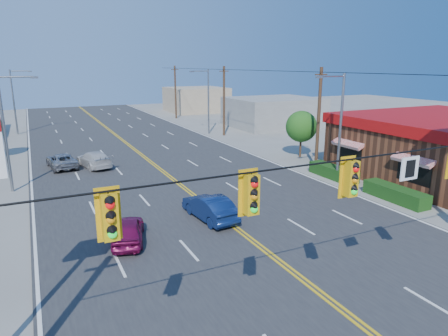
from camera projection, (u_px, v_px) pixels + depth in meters
name	position (u px, v px, depth m)	size (l,w,h in m)	color
ground	(365.00, 330.00, 13.34)	(160.00, 160.00, 0.00)	gray
road	(172.00, 179.00, 30.75)	(20.00, 120.00, 0.06)	#2D2D30
signal_span	(377.00, 191.00, 12.06)	(24.32, 0.34, 9.00)	#47301E
kfc	(443.00, 145.00, 31.59)	(16.30, 12.40, 4.70)	brown
streetlight_se	(339.00, 122.00, 28.95)	(2.55, 0.25, 8.00)	gray
streetlight_ne	(207.00, 98.00, 49.85)	(2.55, 0.25, 8.00)	gray
streetlight_sw	(7.00, 127.00, 26.80)	(2.55, 0.25, 8.00)	gray
streetlight_nw	(15.00, 98.00, 49.43)	(2.55, 0.25, 8.00)	gray
utility_pole_near	(318.00, 119.00, 33.11)	(0.28, 0.28, 8.40)	#47301E
utility_pole_mid	(224.00, 101.00, 48.78)	(0.28, 0.28, 8.40)	#47301E
utility_pole_far	(175.00, 92.00, 64.45)	(0.28, 0.28, 8.40)	#47301E
tree_kfc_rear	(301.00, 127.00, 37.46)	(2.94, 2.94, 4.41)	#47301E
bld_east_mid	(273.00, 112.00, 56.95)	(12.00, 10.00, 4.00)	gray
bld_east_far	(196.00, 99.00, 74.79)	(10.00, 10.00, 4.40)	tan
car_magenta	(128.00, 231.00, 19.68)	(1.49, 3.71, 1.26)	maroon
car_blue	(210.00, 208.00, 22.60)	(1.49, 4.27, 1.41)	#0D1F4D
car_white	(94.00, 160.00, 34.15)	(1.88, 4.64, 1.35)	#BABABA
car_silver	(62.00, 161.00, 33.88)	(2.04, 4.41, 1.23)	gray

